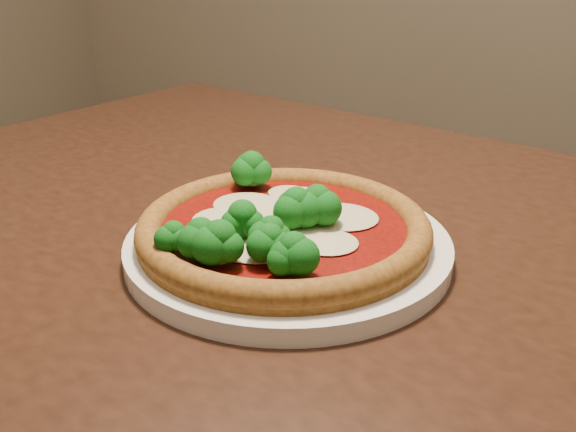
% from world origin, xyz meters
% --- Properties ---
extents(dining_table, '(1.34, 1.12, 0.75)m').
position_xyz_m(dining_table, '(-0.04, -0.06, 0.65)').
color(dining_table, black).
rests_on(dining_table, floor).
extents(plate, '(0.31, 0.31, 0.02)m').
position_xyz_m(plate, '(-0.00, -0.13, 0.76)').
color(plate, silver).
rests_on(plate, dining_table).
extents(pizza, '(0.28, 0.28, 0.06)m').
position_xyz_m(pizza, '(-0.01, -0.15, 0.78)').
color(pizza, brown).
rests_on(pizza, plate).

